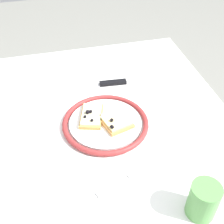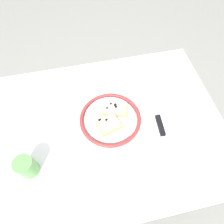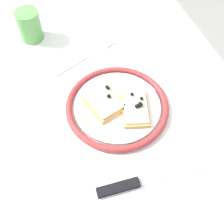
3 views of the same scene
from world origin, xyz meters
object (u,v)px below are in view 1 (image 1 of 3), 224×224
dining_table (119,158)px  cup (203,200)px  plate (105,123)px  knife (103,84)px  pizza_slice_near (115,121)px  pizza_slice_far (91,116)px  fork (131,175)px

dining_table → cup: cup is taller
plate → knife: (0.19, -0.04, -0.00)m
plate → cup: size_ratio=2.82×
plate → cup: (-0.32, -0.14, 0.04)m
plate → pizza_slice_near: (-0.01, -0.03, 0.01)m
pizza_slice_far → knife: size_ratio=0.48×
knife → cup: 0.52m
knife → fork: size_ratio=1.24×
fork → cup: (-0.13, -0.12, 0.04)m
pizza_slice_far → fork: pizza_slice_far is taller
dining_table → fork: 0.17m
dining_table → pizza_slice_near: bearing=2.7°
pizza_slice_near → knife: (0.20, -0.01, -0.02)m
plate → pizza_slice_far: bearing=52.3°
dining_table → pizza_slice_near: (0.04, 0.00, 0.11)m
plate → pizza_slice_far: 0.05m
plate → cup: bearing=-156.4°
fork → cup: 0.18m
plate → fork: 0.19m
pizza_slice_near → fork: 0.18m
plate → fork: bearing=-174.2°
fork → cup: bearing=-137.1°
pizza_slice_far → cup: cup is taller
dining_table → knife: knife is taller
plate → fork: plate is taller
pizza_slice_near → pizza_slice_far: pizza_slice_far is taller
fork → dining_table: bearing=-3.4°
plate → pizza_slice_near: size_ratio=2.40×
pizza_slice_near → pizza_slice_far: (0.04, 0.06, 0.00)m
dining_table → knife: bearing=-2.3°
dining_table → pizza_slice_near: size_ratio=9.70×
fork → cup: size_ratio=2.23×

